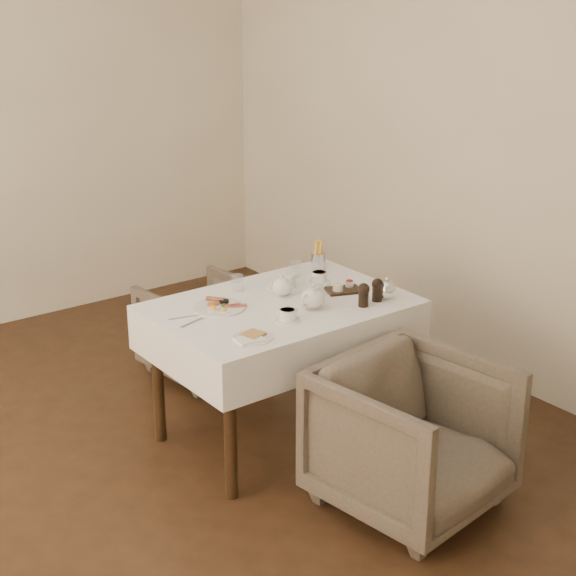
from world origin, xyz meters
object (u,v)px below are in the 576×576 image
Objects in this scene: armchair_near at (413,438)px; table at (280,324)px; breakfast_plate at (219,307)px; armchair_far at (203,328)px; teapot_centre at (282,285)px.

table is at bearing 88.26° from armchair_near.
table is 0.34m from breakfast_plate.
teapot_centre is at bearing 83.41° from armchair_far.
armchair_far is at bearing 53.70° from breakfast_plate.
armchair_far is 0.99m from teapot_centre.
breakfast_plate is at bearing 156.46° from table.
armchair_near is 1.07m from teapot_centre.
armchair_near is at bearing -84.05° from table.
table is 0.20m from teapot_centre.
breakfast_plate is (-0.29, 0.13, 0.13)m from table.
teapot_centre is (0.36, -0.05, 0.05)m from breakfast_plate.
armchair_far is 1.00m from breakfast_plate.
teapot_centre is at bearing -18.55° from breakfast_plate.
breakfast_plate reaches higher than armchair_far.
breakfast_plate is at bearing -163.74° from teapot_centre.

